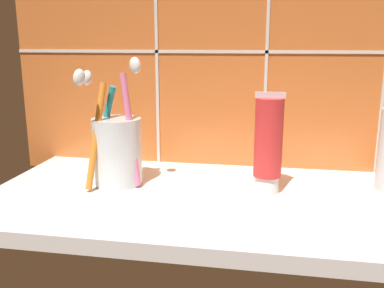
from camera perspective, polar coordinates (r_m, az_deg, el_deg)
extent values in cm
cube|color=white|center=(58.51, 7.29, -7.97)|extent=(71.10, 30.97, 2.00)
cube|color=#C6662D|center=(70.42, 8.66, 17.42)|extent=(81.10, 1.50, 54.63)
cube|color=beige|center=(69.40, 8.45, 12.07)|extent=(81.10, 0.24, 0.50)
cube|color=beige|center=(71.89, -4.83, 17.43)|extent=(0.50, 0.24, 54.63)
cube|color=beige|center=(69.53, 10.17, 17.42)|extent=(0.50, 0.24, 54.63)
cylinder|color=silver|center=(62.73, -9.90, -0.98)|extent=(7.04, 7.04, 9.69)
cylinder|color=pink|center=(60.41, -8.22, 1.87)|extent=(3.26, 2.26, 15.88)
ellipsoid|color=white|center=(58.36, -7.59, 10.36)|extent=(2.36, 2.06, 2.42)
cylinder|color=teal|center=(64.42, -11.77, 1.53)|extent=(5.41, 2.68, 14.02)
ellipsoid|color=white|center=(65.08, -13.86, 8.59)|extent=(2.60, 2.00, 2.62)
cylinder|color=orange|center=(60.23, -12.81, 0.95)|extent=(2.65, 4.68, 14.58)
ellipsoid|color=white|center=(57.54, -14.81, 8.57)|extent=(2.05, 2.53, 2.56)
cylinder|color=white|center=(60.12, 9.91, -5.27)|extent=(3.23, 3.23, 2.35)
cylinder|color=red|center=(58.37, 10.17, 0.82)|extent=(3.80, 3.80, 10.72)
cube|color=silver|center=(57.41, 10.41, 6.44)|extent=(3.99, 0.36, 0.80)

